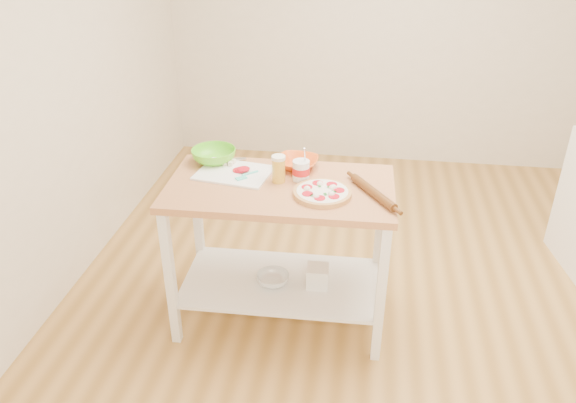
# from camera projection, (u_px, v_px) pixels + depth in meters

# --- Properties ---
(room_shell) EXTENTS (4.04, 4.54, 2.74)m
(room_shell) POSITION_uv_depth(u_px,v_px,m) (398.00, 96.00, 2.94)
(room_shell) COLOR #B98844
(room_shell) RESTS_ON ground
(prep_island) EXTENTS (1.24, 0.70, 0.90)m
(prep_island) POSITION_uv_depth(u_px,v_px,m) (280.00, 225.00, 3.15)
(prep_island) COLOR #BC7C4D
(prep_island) RESTS_ON ground
(pizza) EXTENTS (0.31, 0.31, 0.05)m
(pizza) POSITION_uv_depth(u_px,v_px,m) (322.00, 192.00, 2.92)
(pizza) COLOR tan
(pizza) RESTS_ON prep_island
(cutting_board) EXTENTS (0.44, 0.36, 0.04)m
(cutting_board) POSITION_uv_depth(u_px,v_px,m) (234.00, 172.00, 3.15)
(cutting_board) COLOR white
(cutting_board) RESTS_ON prep_island
(spatula) EXTENTS (0.11, 0.14, 0.01)m
(spatula) POSITION_uv_depth(u_px,v_px,m) (246.00, 175.00, 3.09)
(spatula) COLOR #47D9C8
(spatula) RESTS_ON cutting_board
(knife) EXTENTS (0.26, 0.10, 0.01)m
(knife) POSITION_uv_depth(u_px,v_px,m) (216.00, 160.00, 3.27)
(knife) COLOR silver
(knife) RESTS_ON cutting_board
(orange_bowl) EXTENTS (0.27, 0.27, 0.06)m
(orange_bowl) POSITION_uv_depth(u_px,v_px,m) (297.00, 163.00, 3.21)
(orange_bowl) COLOR #E05518
(orange_bowl) RESTS_ON prep_island
(green_bowl) EXTENTS (0.26, 0.26, 0.08)m
(green_bowl) POSITION_uv_depth(u_px,v_px,m) (214.00, 156.00, 3.27)
(green_bowl) COLOR #60D122
(green_bowl) RESTS_ON prep_island
(beer_pint) EXTENTS (0.08, 0.08, 0.15)m
(beer_pint) POSITION_uv_depth(u_px,v_px,m) (279.00, 169.00, 3.03)
(beer_pint) COLOR gold
(beer_pint) RESTS_ON prep_island
(yogurt_tub) EXTENTS (0.09, 0.09, 0.20)m
(yogurt_tub) POSITION_uv_depth(u_px,v_px,m) (301.00, 170.00, 3.06)
(yogurt_tub) COLOR white
(yogurt_tub) RESTS_ON prep_island
(rolling_pin) EXTENTS (0.25, 0.34, 0.04)m
(rolling_pin) POSITION_uv_depth(u_px,v_px,m) (373.00, 192.00, 2.90)
(rolling_pin) COLOR brown
(rolling_pin) RESTS_ON prep_island
(shelf_glass_bowl) EXTENTS (0.21, 0.21, 0.06)m
(shelf_glass_bowl) POSITION_uv_depth(u_px,v_px,m) (273.00, 279.00, 3.30)
(shelf_glass_bowl) COLOR silver
(shelf_glass_bowl) RESTS_ON prep_island
(shelf_bin) EXTENTS (0.13, 0.13, 0.13)m
(shelf_bin) POSITION_uv_depth(u_px,v_px,m) (318.00, 276.00, 3.27)
(shelf_bin) COLOR white
(shelf_bin) RESTS_ON prep_island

